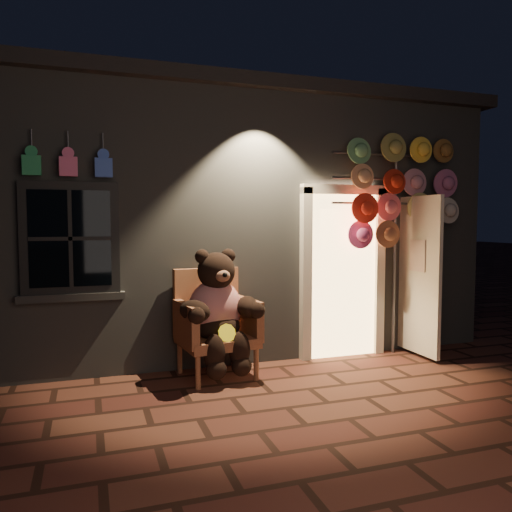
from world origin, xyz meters
name	(u,v)px	position (x,y,z in m)	size (l,w,h in m)	color
ground	(287,408)	(0.00, 0.00, 0.00)	(60.00, 60.00, 0.00)	brown
shop_building	(197,221)	(0.00, 3.99, 1.74)	(7.30, 5.95, 3.51)	slate
wicker_armchair	(214,322)	(-0.40, 1.22, 0.59)	(0.90, 0.83, 1.19)	#B56D46
teddy_bear	(218,311)	(-0.39, 1.06, 0.75)	(0.97, 0.80, 1.34)	red
hat_rack	(400,188)	(2.05, 1.28, 2.15)	(1.77, 0.22, 2.81)	#59595E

